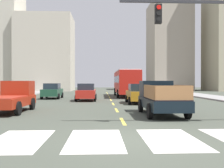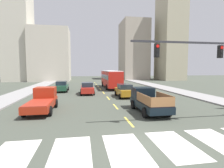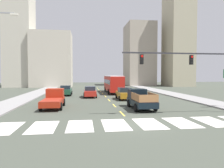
{
  "view_description": "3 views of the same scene",
  "coord_description": "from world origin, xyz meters",
  "px_view_note": "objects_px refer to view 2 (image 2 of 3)",
  "views": [
    {
      "loc": [
        -1.05,
        -8.7,
        1.9
      ],
      "look_at": [
        -0.07,
        14.61,
        1.7
      ],
      "focal_mm": 42.72,
      "sensor_mm": 36.0,
      "label": 1
    },
    {
      "loc": [
        -3.15,
        -7.65,
        3.72
      ],
      "look_at": [
        0.36,
        13.23,
        1.86
      ],
      "focal_mm": 28.05,
      "sensor_mm": 36.0,
      "label": 2
    },
    {
      "loc": [
        -3.42,
        -14.38,
        3.55
      ],
      "look_at": [
        0.83,
        17.09,
        2.1
      ],
      "focal_mm": 33.22,
      "sensor_mm": 36.0,
      "label": 3
    }
  ],
  "objects_px": {
    "city_bus": "(111,78)",
    "sedan_far": "(87,88)",
    "sedan_near_right": "(124,90)",
    "pickup_dark": "(43,100)",
    "pickup_stakebed": "(147,101)",
    "sedan_mid": "(62,86)"
  },
  "relations": [
    {
      "from": "sedan_near_right",
      "to": "sedan_mid",
      "type": "height_order",
      "value": "same"
    },
    {
      "from": "pickup_stakebed",
      "to": "sedan_far",
      "type": "distance_m",
      "value": 12.38
    },
    {
      "from": "pickup_dark",
      "to": "city_bus",
      "type": "height_order",
      "value": "city_bus"
    },
    {
      "from": "sedan_near_right",
      "to": "pickup_dark",
      "type": "bearing_deg",
      "value": -148.87
    },
    {
      "from": "pickup_stakebed",
      "to": "city_bus",
      "type": "xyz_separation_m",
      "value": [
        -0.23,
        18.6,
        1.02
      ]
    },
    {
      "from": "sedan_mid",
      "to": "sedan_near_right",
      "type": "bearing_deg",
      "value": -36.79
    },
    {
      "from": "pickup_dark",
      "to": "pickup_stakebed",
      "type": "bearing_deg",
      "value": -10.06
    },
    {
      "from": "city_bus",
      "to": "sedan_near_right",
      "type": "xyz_separation_m",
      "value": [
        0.05,
        -10.81,
        -1.09
      ]
    },
    {
      "from": "sedan_near_right",
      "to": "pickup_stakebed",
      "type": "bearing_deg",
      "value": -91.53
    },
    {
      "from": "city_bus",
      "to": "sedan_near_right",
      "type": "relative_size",
      "value": 2.45
    },
    {
      "from": "city_bus",
      "to": "sedan_far",
      "type": "distance_m",
      "value": 8.71
    },
    {
      "from": "pickup_dark",
      "to": "city_bus",
      "type": "relative_size",
      "value": 0.48
    },
    {
      "from": "pickup_stakebed",
      "to": "sedan_far",
      "type": "relative_size",
      "value": 1.18
    },
    {
      "from": "pickup_stakebed",
      "to": "pickup_dark",
      "type": "height_order",
      "value": "same"
    },
    {
      "from": "pickup_stakebed",
      "to": "sedan_near_right",
      "type": "height_order",
      "value": "pickup_stakebed"
    },
    {
      "from": "pickup_dark",
      "to": "sedan_near_right",
      "type": "xyz_separation_m",
      "value": [
        8.93,
        6.01,
        -0.06
      ]
    },
    {
      "from": "sedan_mid",
      "to": "pickup_stakebed",
      "type": "bearing_deg",
      "value": -57.0
    },
    {
      "from": "pickup_stakebed",
      "to": "pickup_dark",
      "type": "distance_m",
      "value": 9.28
    },
    {
      "from": "sedan_near_right",
      "to": "city_bus",
      "type": "bearing_deg",
      "value": 87.44
    },
    {
      "from": "pickup_dark",
      "to": "city_bus",
      "type": "xyz_separation_m",
      "value": [
        8.87,
        16.82,
        1.03
      ]
    },
    {
      "from": "city_bus",
      "to": "pickup_stakebed",
      "type": "bearing_deg",
      "value": -87.94
    },
    {
      "from": "city_bus",
      "to": "sedan_mid",
      "type": "height_order",
      "value": "city_bus"
    }
  ]
}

